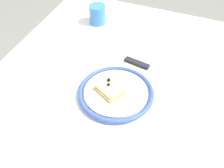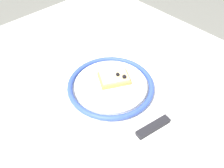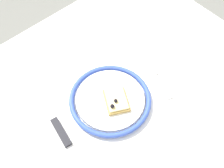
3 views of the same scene
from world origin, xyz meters
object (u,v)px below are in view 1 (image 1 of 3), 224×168
at_px(plate, 116,93).
at_px(dining_table, 113,107).
at_px(knife, 129,60).
at_px(napkin, 50,42).
at_px(pizza_slice_near, 108,89).
at_px(cup, 98,14).
at_px(fork, 86,137).

bearing_deg(plate, dining_table, 43.86).
height_order(knife, napkin, knife).
xyz_separation_m(pizza_slice_near, cup, (0.35, 0.19, 0.01)).
bearing_deg(fork, napkin, 43.16).
relative_size(plate, knife, 0.97).
relative_size(dining_table, pizza_slice_near, 10.57).
height_order(fork, cup, cup).
xyz_separation_m(cup, napkin, (-0.19, 0.12, -0.04)).
bearing_deg(fork, pizza_slice_near, 1.60).
bearing_deg(dining_table, fork, -179.98).
bearing_deg(plate, knife, 5.97).
distance_m(plate, cup, 0.41).
xyz_separation_m(pizza_slice_near, napkin, (0.17, 0.31, -0.02)).
bearing_deg(cup, fork, -159.29).
distance_m(dining_table, pizza_slice_near, 0.12).
distance_m(plate, fork, 0.17).
bearing_deg(dining_table, knife, -0.33).
bearing_deg(knife, plate, -174.03).
bearing_deg(pizza_slice_near, napkin, 61.47).
bearing_deg(knife, pizza_slice_near, 178.21).
bearing_deg(knife, dining_table, 179.67).
relative_size(pizza_slice_near, cup, 1.28).
relative_size(fork, cup, 2.50).
xyz_separation_m(dining_table, pizza_slice_near, (-0.03, 0.00, 0.11)).
relative_size(plate, napkin, 1.61).
distance_m(dining_table, plate, 0.10).
distance_m(pizza_slice_near, cup, 0.40).
xyz_separation_m(pizza_slice_near, fork, (-0.17, -0.00, -0.02)).
relative_size(plate, fork, 1.20).
distance_m(pizza_slice_near, napkin, 0.35).
bearing_deg(cup, pizza_slice_near, -151.56).
bearing_deg(cup, napkin, 148.33).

